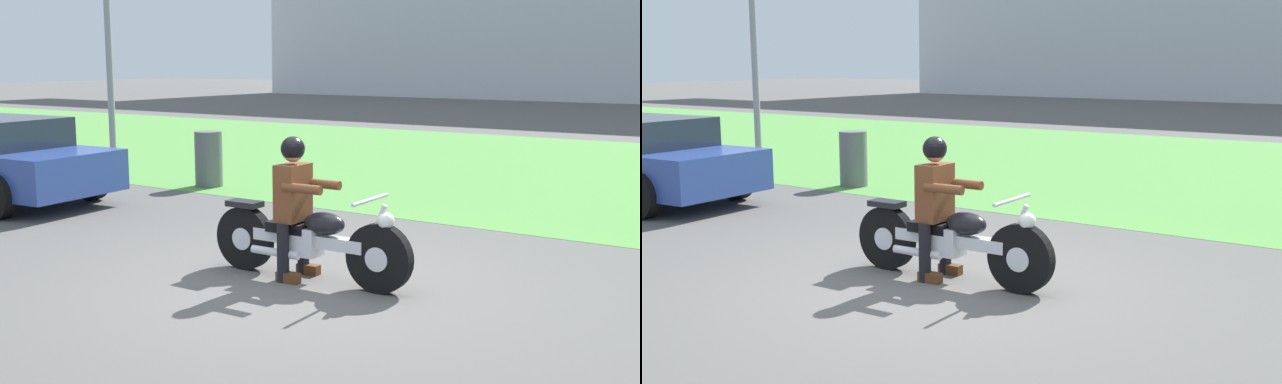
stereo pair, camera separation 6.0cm
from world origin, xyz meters
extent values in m
plane|color=#565451|center=(0.00, 0.00, 0.00)|extent=(120.00, 120.00, 0.00)
cube|color=#549342|center=(0.00, 9.36, 0.00)|extent=(60.00, 12.00, 0.01)
cylinder|color=black|center=(0.74, 0.26, 0.33)|extent=(0.66, 0.14, 0.66)
cylinder|color=silver|center=(0.74, 0.26, 0.33)|extent=(0.23, 0.15, 0.23)
cylinder|color=black|center=(-0.82, 0.22, 0.33)|extent=(0.66, 0.14, 0.66)
cylinder|color=silver|center=(-0.82, 0.22, 0.33)|extent=(0.23, 0.15, 0.23)
cube|color=silver|center=(-0.04, 0.24, 0.41)|extent=(1.25, 0.18, 0.12)
cube|color=silver|center=(-0.09, 0.24, 0.39)|extent=(0.33, 0.25, 0.28)
ellipsoid|color=black|center=(0.14, 0.25, 0.59)|extent=(0.45, 0.25, 0.22)
cube|color=black|center=(-0.26, 0.23, 0.51)|extent=(0.45, 0.25, 0.10)
cube|color=black|center=(-0.82, 0.22, 0.69)|extent=(0.37, 0.21, 0.06)
cylinder|color=silver|center=(0.69, 0.26, 0.58)|extent=(0.25, 0.06, 0.53)
cylinder|color=silver|center=(0.64, 0.26, 0.87)|extent=(0.06, 0.66, 0.04)
sphere|color=white|center=(0.80, 0.26, 0.69)|extent=(0.16, 0.16, 0.16)
cylinder|color=silver|center=(-0.34, 0.09, 0.27)|extent=(0.55, 0.10, 0.08)
cylinder|color=black|center=(-0.23, 0.42, 0.29)|extent=(0.12, 0.12, 0.58)
cube|color=#593319|center=(-0.17, 0.42, 0.05)|extent=(0.24, 0.11, 0.10)
cylinder|color=black|center=(-0.22, 0.06, 0.29)|extent=(0.12, 0.12, 0.58)
cube|color=#593319|center=(-0.16, 0.06, 0.05)|extent=(0.24, 0.11, 0.10)
cube|color=brown|center=(-0.22, 0.24, 0.86)|extent=(0.23, 0.39, 0.56)
cylinder|color=brown|center=(-0.01, 0.41, 0.94)|extent=(0.42, 0.10, 0.09)
cylinder|color=brown|center=(0.00, 0.07, 0.94)|extent=(0.42, 0.10, 0.09)
sphere|color=tan|center=(-0.22, 0.24, 1.26)|extent=(0.20, 0.20, 0.20)
sphere|color=black|center=(-0.22, 0.24, 1.29)|extent=(0.24, 0.24, 0.24)
cylinder|color=gray|center=(-6.88, 3.81, 3.11)|extent=(0.12, 0.12, 6.22)
cylinder|color=#595E5B|center=(-4.69, 3.97, 0.47)|extent=(0.47, 0.47, 0.94)
cylinder|color=black|center=(-5.33, 1.98, 0.32)|extent=(0.65, 0.24, 0.64)
camera|label=1|loc=(4.15, -5.80, 2.14)|focal=43.42mm
camera|label=2|loc=(4.20, -5.77, 2.14)|focal=43.42mm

